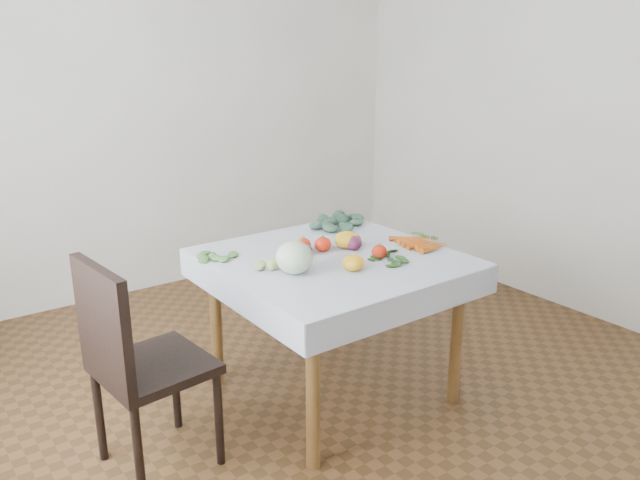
% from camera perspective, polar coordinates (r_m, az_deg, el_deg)
% --- Properties ---
extents(ground, '(4.00, 4.00, 0.00)m').
position_cam_1_polar(ground, '(3.40, 1.14, -13.64)').
color(ground, brown).
extents(back_wall, '(4.00, 0.04, 2.70)m').
position_cam_1_polar(back_wall, '(4.68, -14.10, 11.96)').
color(back_wall, white).
rests_on(back_wall, ground).
extents(table, '(1.00, 1.00, 0.75)m').
position_cam_1_polar(table, '(3.11, 1.21, -3.28)').
color(table, brown).
rests_on(table, ground).
extents(tablecloth, '(1.12, 1.12, 0.01)m').
position_cam_1_polar(tablecloth, '(3.08, 1.23, -1.55)').
color(tablecloth, white).
rests_on(tablecloth, table).
extents(chair, '(0.47, 0.47, 0.96)m').
position_cam_1_polar(chair, '(2.69, -16.76, -10.05)').
color(chair, black).
rests_on(chair, ground).
extents(cabbage, '(0.18, 0.18, 0.15)m').
position_cam_1_polar(cabbage, '(2.83, -2.35, -1.59)').
color(cabbage, silver).
rests_on(cabbage, tablecloth).
extents(tomato_a, '(0.10, 0.10, 0.07)m').
position_cam_1_polar(tomato_a, '(3.14, -1.56, -0.44)').
color(tomato_a, red).
rests_on(tomato_a, tablecloth).
extents(tomato_b, '(0.07, 0.07, 0.06)m').
position_cam_1_polar(tomato_b, '(3.23, 3.18, -0.02)').
color(tomato_b, red).
rests_on(tomato_b, tablecloth).
extents(tomato_c, '(0.11, 0.11, 0.07)m').
position_cam_1_polar(tomato_c, '(3.14, 0.25, -0.39)').
color(tomato_c, red).
rests_on(tomato_c, tablecloth).
extents(tomato_d, '(0.09, 0.09, 0.07)m').
position_cam_1_polar(tomato_d, '(3.06, 5.45, -1.07)').
color(tomato_d, red).
rests_on(tomato_d, tablecloth).
extents(heirloom_back, '(0.16, 0.16, 0.09)m').
position_cam_1_polar(heirloom_back, '(3.19, 2.45, 0.03)').
color(heirloom_back, yellow).
rests_on(heirloom_back, tablecloth).
extents(heirloom_front, '(0.14, 0.14, 0.07)m').
position_cam_1_polar(heirloom_front, '(2.88, 3.09, -2.09)').
color(heirloom_front, yellow).
rests_on(heirloom_front, tablecloth).
extents(onion_a, '(0.09, 0.09, 0.07)m').
position_cam_1_polar(onion_a, '(3.17, 3.07, -0.25)').
color(onion_a, '#511736').
rests_on(onion_a, tablecloth).
extents(onion_b, '(0.08, 0.08, 0.06)m').
position_cam_1_polar(onion_b, '(3.08, -1.35, -0.91)').
color(onion_b, '#511736').
rests_on(onion_b, tablecloth).
extents(tomatillo_cluster, '(0.10, 0.12, 0.05)m').
position_cam_1_polar(tomatillo_cluster, '(2.88, -5.00, -2.45)').
color(tomatillo_cluster, tan).
rests_on(tomatillo_cluster, tablecloth).
extents(carrot_bunch, '(0.21, 0.29, 0.03)m').
position_cam_1_polar(carrot_bunch, '(3.28, 9.32, -0.22)').
color(carrot_bunch, orange).
rests_on(carrot_bunch, tablecloth).
extents(kale_bunch, '(0.33, 0.29, 0.04)m').
position_cam_1_polar(kale_bunch, '(3.59, 1.79, 1.65)').
color(kale_bunch, '#355742').
rests_on(kale_bunch, tablecloth).
extents(basil_bunch, '(0.26, 0.18, 0.01)m').
position_cam_1_polar(basil_bunch, '(3.06, 6.67, -1.62)').
color(basil_bunch, '#234E18').
rests_on(basil_bunch, tablecloth).
extents(dill_bunch, '(0.20, 0.14, 0.02)m').
position_cam_1_polar(dill_bunch, '(3.10, -9.35, -1.40)').
color(dill_bunch, '#56873E').
rests_on(dill_bunch, tablecloth).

